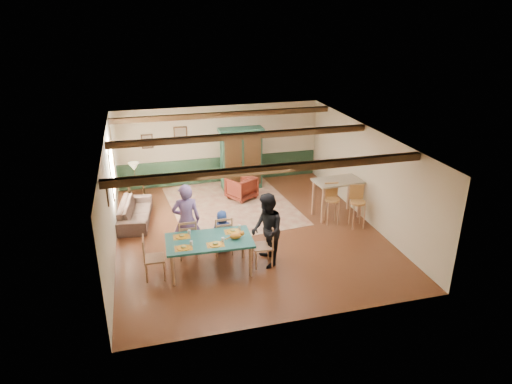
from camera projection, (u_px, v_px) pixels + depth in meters
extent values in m
plane|color=#522717|center=(247.00, 231.00, 12.60)|extent=(8.00, 8.00, 0.00)
cube|color=beige|center=(219.00, 145.00, 15.67)|extent=(7.00, 0.02, 2.70)
cube|color=beige|center=(110.00, 199.00, 11.26)|extent=(0.02, 8.00, 2.70)
cube|color=beige|center=(367.00, 174.00, 12.92)|extent=(0.02, 8.00, 2.70)
cube|color=silver|center=(247.00, 137.00, 11.58)|extent=(7.00, 8.00, 0.02)
cube|color=#1C3522|center=(220.00, 170.00, 15.99)|extent=(6.95, 0.03, 0.90)
cube|color=black|center=(273.00, 169.00, 9.55)|extent=(6.95, 0.16, 0.16)
cube|color=black|center=(243.00, 136.00, 11.97)|extent=(6.95, 0.16, 0.16)
cube|color=black|center=(224.00, 115.00, 14.30)|extent=(6.95, 0.16, 0.16)
imported|color=#7A5B9D|center=(186.00, 220.00, 11.08)|extent=(0.70, 0.48, 1.88)
imported|color=black|center=(267.00, 231.00, 10.67)|extent=(0.71, 0.90, 1.80)
imported|color=navy|center=(222.00, 231.00, 11.40)|extent=(0.55, 0.37, 1.10)
cube|color=beige|center=(231.00, 205.00, 14.23)|extent=(3.98, 4.59, 0.01)
cube|color=#16382A|center=(241.00, 159.00, 15.25)|extent=(1.47, 0.59, 2.08)
imported|color=#43120D|center=(241.00, 188.00, 14.62)|extent=(1.09, 1.10, 0.74)
imported|color=#423029|center=(135.00, 212.00, 13.07)|extent=(1.06, 2.14, 0.60)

